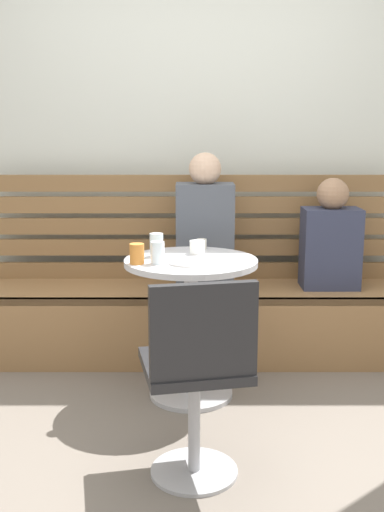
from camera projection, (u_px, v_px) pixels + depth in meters
ground at (196, 457)px, 2.65m from camera, size 8.00×8.00×0.00m
back_wall at (194, 119)px, 3.96m from camera, size 5.20×0.10×2.90m
booth_bench at (194, 322)px, 3.78m from camera, size 2.70×0.52×0.44m
booth_backrest at (194, 227)px, 3.90m from camera, size 2.65×0.04×0.66m
cafe_table at (189, 301)px, 3.16m from camera, size 0.68×0.68×0.74m
white_chair at (196, 373)px, 2.38m from camera, size 0.47×0.47×0.85m
person_adult at (203, 228)px, 3.65m from camera, size 0.34×0.22×0.81m
person_child_left at (328, 240)px, 3.69m from camera, size 0.34×0.22×0.66m
cup_ceramic_white at (195, 247)px, 3.24m from camera, size 0.08×0.08×0.07m
cup_water_clear at (155, 253)px, 3.00m from camera, size 0.07×0.07×0.11m
cup_tumbler_orange at (135, 254)px, 3.00m from camera, size 0.07×0.07×0.10m
cup_espresso_small at (199, 244)px, 3.37m from camera, size 0.06×0.06×0.05m
cup_glass_tall at (154, 245)px, 3.18m from camera, size 0.07×0.07×0.12m
plate_small at (185, 263)px, 3.01m from camera, size 0.17×0.17×0.01m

